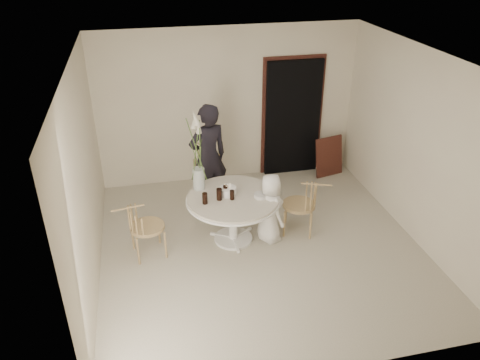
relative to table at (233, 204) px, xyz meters
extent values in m
plane|color=beige|center=(0.35, -0.25, -0.62)|extent=(4.50, 4.50, 0.00)
plane|color=silver|center=(0.35, -0.25, 2.08)|extent=(4.50, 4.50, 0.00)
plane|color=#F2EBCA|center=(0.35, 2.00, 0.73)|extent=(4.50, 0.00, 4.50)
plane|color=#F2EBCA|center=(0.35, -2.50, 0.73)|extent=(4.50, 0.00, 4.50)
plane|color=#F2EBCA|center=(-1.90, -0.25, 0.73)|extent=(0.00, 4.50, 4.50)
plane|color=#F2EBCA|center=(2.60, -0.25, 0.73)|extent=(0.00, 4.50, 4.50)
cube|color=black|center=(1.50, 1.94, 0.43)|extent=(1.00, 0.10, 2.10)
cube|color=#582B1E|center=(1.50, 1.98, 0.49)|extent=(1.12, 0.03, 2.22)
cylinder|color=white|center=(0.00, 0.00, -0.60)|extent=(0.56, 0.56, 0.04)
cylinder|color=white|center=(0.00, 0.00, -0.27)|extent=(0.12, 0.12, 0.65)
cylinder|color=white|center=(0.00, 0.00, 0.07)|extent=(1.33, 1.33, 0.03)
cylinder|color=beige|center=(0.00, 0.00, 0.09)|extent=(1.30, 1.30, 0.04)
cube|color=#582B1E|center=(2.14, 1.65, -0.25)|extent=(0.57, 0.28, 0.73)
cylinder|color=tan|center=(-0.30, 0.90, -0.38)|extent=(0.03, 0.03, 0.46)
cylinder|color=tan|center=(0.10, 0.99, -0.38)|extent=(0.03, 0.03, 0.46)
cylinder|color=tan|center=(-0.40, 1.30, -0.38)|extent=(0.03, 0.03, 0.46)
cylinder|color=tan|center=(0.00, 1.39, -0.38)|extent=(0.03, 0.03, 0.46)
cylinder|color=tan|center=(-0.15, 1.15, -0.13)|extent=(0.52, 0.52, 0.05)
cylinder|color=tan|center=(0.89, 0.27, -0.40)|extent=(0.03, 0.03, 0.43)
cylinder|color=tan|center=(0.75, -0.09, -0.40)|extent=(0.03, 0.03, 0.43)
cylinder|color=tan|center=(1.25, 0.13, -0.40)|extent=(0.03, 0.03, 0.43)
cylinder|color=tan|center=(1.11, -0.23, -0.40)|extent=(0.03, 0.03, 0.43)
cylinder|color=tan|center=(1.00, 0.02, -0.16)|extent=(0.48, 0.48, 0.05)
cylinder|color=tan|center=(-1.00, -0.22, -0.40)|extent=(0.03, 0.03, 0.43)
cylinder|color=tan|center=(-1.06, 0.15, -0.40)|extent=(0.03, 0.03, 0.43)
cylinder|color=tan|center=(-1.37, -0.28, -0.40)|extent=(0.03, 0.03, 0.43)
cylinder|color=tan|center=(-1.44, 0.09, -0.40)|extent=(0.03, 0.03, 0.43)
cylinder|color=tan|center=(-1.22, -0.07, -0.17)|extent=(0.47, 0.47, 0.05)
imported|color=black|center=(-0.18, 1.03, 0.26)|extent=(0.74, 0.60, 1.76)
imported|color=white|center=(0.52, -0.11, -0.08)|extent=(0.46, 0.59, 1.06)
cylinder|color=white|center=(-0.06, 0.08, 0.17)|extent=(0.23, 0.23, 0.11)
cylinder|color=beige|center=(-0.06, 0.08, 0.25)|extent=(0.01, 0.01, 0.05)
cylinder|color=beige|center=(-0.02, 0.11, 0.25)|extent=(0.01, 0.01, 0.05)
cylinder|color=beige|center=(-0.09, 0.10, 0.25)|extent=(0.01, 0.01, 0.05)
cylinder|color=beige|center=(-0.04, 0.04, 0.25)|extent=(0.01, 0.01, 0.05)
cylinder|color=beige|center=(-0.08, 0.05, 0.25)|extent=(0.01, 0.01, 0.05)
cylinder|color=black|center=(-0.20, -0.03, 0.20)|extent=(0.08, 0.08, 0.17)
cylinder|color=black|center=(-0.03, -0.06, 0.18)|extent=(0.07, 0.07, 0.14)
cylinder|color=black|center=(-0.41, -0.09, 0.19)|extent=(0.08, 0.08, 0.16)
cylinder|color=black|center=(-0.09, 0.08, 0.19)|extent=(0.08, 0.08, 0.15)
cylinder|color=silver|center=(0.38, -0.09, 0.14)|extent=(0.24, 0.24, 0.05)
cylinder|color=#B9C2BE|center=(-0.43, 0.34, 0.27)|extent=(0.17, 0.17, 0.32)
cylinder|color=#49672C|center=(-0.39, 0.35, 0.67)|extent=(0.01, 0.01, 0.80)
cone|color=beige|center=(-0.39, 0.35, 1.07)|extent=(0.08, 0.08, 0.21)
cylinder|color=#49672C|center=(-0.45, 0.37, 0.71)|extent=(0.01, 0.01, 0.87)
cone|color=beige|center=(-0.45, 0.37, 1.14)|extent=(0.08, 0.08, 0.21)
cylinder|color=#49672C|center=(-0.44, 0.31, 0.74)|extent=(0.01, 0.01, 0.94)
cone|color=beige|center=(-0.44, 0.31, 1.21)|extent=(0.08, 0.08, 0.21)
camera|label=1|loc=(-1.14, -5.54, 3.44)|focal=35.00mm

